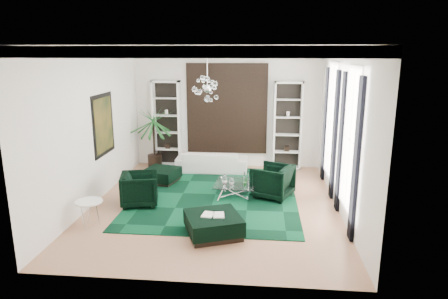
# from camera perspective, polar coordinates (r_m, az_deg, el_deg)

# --- Properties ---
(floor) EXTENTS (6.00, 7.00, 0.02)m
(floor) POSITION_cam_1_polar(r_m,az_deg,el_deg) (10.07, -1.34, -7.81)
(floor) COLOR tan
(floor) RESTS_ON ground
(ceiling) EXTENTS (6.00, 7.00, 0.02)m
(ceiling) POSITION_cam_1_polar(r_m,az_deg,el_deg) (9.36, -1.47, 14.48)
(ceiling) COLOR white
(ceiling) RESTS_ON ground
(wall_back) EXTENTS (6.00, 0.02, 3.80)m
(wall_back) POSITION_cam_1_polar(r_m,az_deg,el_deg) (12.98, 0.43, 5.86)
(wall_back) COLOR white
(wall_back) RESTS_ON ground
(wall_front) EXTENTS (6.00, 0.02, 3.80)m
(wall_front) POSITION_cam_1_polar(r_m,az_deg,el_deg) (6.16, -5.26, -3.29)
(wall_front) COLOR white
(wall_front) RESTS_ON ground
(wall_left) EXTENTS (0.02, 7.00, 3.80)m
(wall_left) POSITION_cam_1_polar(r_m,az_deg,el_deg) (10.32, -18.26, 3.08)
(wall_left) COLOR white
(wall_left) RESTS_ON ground
(wall_right) EXTENTS (0.02, 7.00, 3.80)m
(wall_right) POSITION_cam_1_polar(r_m,az_deg,el_deg) (9.65, 16.65, 2.48)
(wall_right) COLOR white
(wall_right) RESTS_ON ground
(crown_molding) EXTENTS (6.00, 7.00, 0.18)m
(crown_molding) POSITION_cam_1_polar(r_m,az_deg,el_deg) (9.36, -1.47, 13.81)
(crown_molding) COLOR white
(crown_molding) RESTS_ON ceiling
(ceiling_medallion) EXTENTS (0.90, 0.90, 0.05)m
(ceiling_medallion) POSITION_cam_1_polar(r_m,az_deg,el_deg) (9.66, -1.25, 14.23)
(ceiling_medallion) COLOR white
(ceiling_medallion) RESTS_ON ceiling
(tapestry) EXTENTS (2.50, 0.06, 2.80)m
(tapestry) POSITION_cam_1_polar(r_m,az_deg,el_deg) (12.93, 0.41, 5.83)
(tapestry) COLOR black
(tapestry) RESTS_ON wall_back
(shelving_left) EXTENTS (0.90, 0.38, 2.80)m
(shelving_left) POSITION_cam_1_polar(r_m,az_deg,el_deg) (13.17, -8.15, 3.64)
(shelving_left) COLOR white
(shelving_left) RESTS_ON floor
(shelving_right) EXTENTS (0.90, 0.38, 2.80)m
(shelving_right) POSITION_cam_1_polar(r_m,az_deg,el_deg) (12.84, 9.07, 3.34)
(shelving_right) COLOR white
(shelving_right) RESTS_ON floor
(painting) EXTENTS (0.04, 1.30, 1.60)m
(painting) POSITION_cam_1_polar(r_m,az_deg,el_deg) (10.86, -16.80, 3.42)
(painting) COLOR black
(painting) RESTS_ON wall_left
(window_near) EXTENTS (0.03, 1.10, 2.90)m
(window_near) POSITION_cam_1_polar(r_m,az_deg,el_deg) (8.79, 17.62, 1.33)
(window_near) COLOR white
(window_near) RESTS_ON wall_right
(curtain_near_a) EXTENTS (0.07, 0.30, 3.25)m
(curtain_near_a) POSITION_cam_1_polar(r_m,az_deg,el_deg) (8.10, 18.37, -1.59)
(curtain_near_a) COLOR black
(curtain_near_a) RESTS_ON floor
(curtain_near_b) EXTENTS (0.07, 0.30, 3.25)m
(curtain_near_b) POSITION_cam_1_polar(r_m,az_deg,el_deg) (9.58, 16.36, 0.89)
(curtain_near_b) COLOR black
(curtain_near_b) RESTS_ON floor
(window_far) EXTENTS (0.03, 1.10, 2.90)m
(window_far) POSITION_cam_1_polar(r_m,az_deg,el_deg) (11.10, 15.10, 4.01)
(window_far) COLOR white
(window_far) RESTS_ON wall_right
(curtain_far_a) EXTENTS (0.07, 0.30, 3.25)m
(curtain_far_a) POSITION_cam_1_polar(r_m,az_deg,el_deg) (10.39, 15.51, 1.92)
(curtain_far_a) COLOR black
(curtain_far_a) RESTS_ON floor
(curtain_far_b) EXTENTS (0.07, 0.30, 3.25)m
(curtain_far_b) POSITION_cam_1_polar(r_m,az_deg,el_deg) (11.90, 14.25, 3.48)
(curtain_far_b) COLOR black
(curtain_far_b) RESTS_ON floor
(rug) EXTENTS (4.20, 5.00, 0.02)m
(rug) POSITION_cam_1_polar(r_m,az_deg,el_deg) (10.65, -1.23, -6.46)
(rug) COLOR black
(rug) RESTS_ON floor
(sofa) EXTENTS (2.23, 0.89, 0.65)m
(sofa) POSITION_cam_1_polar(r_m,az_deg,el_deg) (12.63, -1.71, -1.67)
(sofa) COLOR silver
(sofa) RESTS_ON floor
(armchair_left) EXTENTS (1.07, 1.05, 0.81)m
(armchair_left) POSITION_cam_1_polar(r_m,az_deg,el_deg) (10.10, -11.95, -5.55)
(armchair_left) COLOR black
(armchair_left) RESTS_ON floor
(armchair_right) EXTENTS (1.24, 1.22, 0.86)m
(armchair_right) POSITION_cam_1_polar(r_m,az_deg,el_deg) (10.44, 6.96, -4.54)
(armchair_right) COLOR black
(armchair_right) RESTS_ON floor
(coffee_table) EXTENTS (1.14, 1.14, 0.36)m
(coffee_table) POSITION_cam_1_polar(r_m,az_deg,el_deg) (10.51, 1.65, -5.73)
(coffee_table) COLOR white
(coffee_table) RESTS_ON floor
(ottoman_side) EXTENTS (1.09, 1.09, 0.40)m
(ottoman_side) POSITION_cam_1_polar(r_m,az_deg,el_deg) (11.74, -8.91, -3.69)
(ottoman_side) COLOR black
(ottoman_side) RESTS_ON floor
(ottoman_front) EXTENTS (1.38, 1.38, 0.43)m
(ottoman_front) POSITION_cam_1_polar(r_m,az_deg,el_deg) (8.41, -1.53, -10.71)
(ottoman_front) COLOR black
(ottoman_front) RESTS_ON floor
(book) EXTENTS (0.47, 0.31, 0.03)m
(book) POSITION_cam_1_polar(r_m,az_deg,el_deg) (8.31, -1.54, -9.27)
(book) COLOR white
(book) RESTS_ON ottoman_front
(side_table) EXTENTS (0.61, 0.61, 0.56)m
(side_table) POSITION_cam_1_polar(r_m,az_deg,el_deg) (9.24, -18.61, -8.69)
(side_table) COLOR white
(side_table) RESTS_ON floor
(palm) EXTENTS (1.90, 1.90, 2.49)m
(palm) POSITION_cam_1_polar(r_m,az_deg,el_deg) (13.05, -10.02, 2.78)
(palm) COLOR #206328
(palm) RESTS_ON floor
(chandelier) EXTENTS (0.80, 0.80, 0.66)m
(chandelier) POSITION_cam_1_polar(r_m,az_deg,el_deg) (9.46, -2.39, 8.65)
(chandelier) COLOR white
(chandelier) RESTS_ON ceiling
(table_plant) EXTENTS (0.13, 0.11, 0.22)m
(table_plant) POSITION_cam_1_polar(r_m,az_deg,el_deg) (10.20, 3.07, -4.66)
(table_plant) COLOR #206328
(table_plant) RESTS_ON coffee_table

